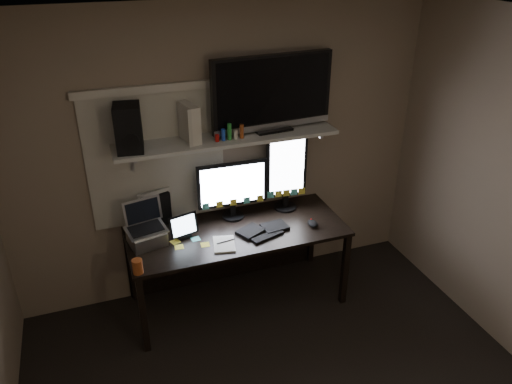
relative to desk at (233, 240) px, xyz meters
name	(u,v)px	position (x,y,z in m)	size (l,w,h in m)	color
ceiling	(331,42)	(0.00, -1.55, 1.95)	(3.60, 3.60, 0.00)	silver
back_wall	(222,155)	(0.00, 0.25, 0.70)	(3.60, 3.60, 0.00)	#776755
window_blinds	(157,159)	(-0.55, 0.24, 0.75)	(1.10, 0.02, 1.10)	beige
desk	(233,240)	(0.00, 0.00, 0.00)	(1.80, 0.75, 0.73)	black
wall_shelf	(228,139)	(0.00, 0.08, 0.91)	(1.80, 0.35, 0.03)	#B5B5B0
monitor_landscape	(232,190)	(0.03, 0.09, 0.44)	(0.60, 0.06, 0.53)	black
monitor_portrait	(286,172)	(0.52, 0.09, 0.53)	(0.36, 0.07, 0.72)	black
keyboard	(263,229)	(0.20, -0.20, 0.19)	(0.43, 0.17, 0.03)	black
mouse	(313,223)	(0.62, -0.27, 0.20)	(0.08, 0.12, 0.04)	black
notepad	(224,244)	(-0.16, -0.30, 0.18)	(0.17, 0.23, 0.01)	beige
tablet	(184,226)	(-0.43, -0.08, 0.28)	(0.24, 0.10, 0.21)	black
file_sorter	(155,208)	(-0.61, 0.19, 0.33)	(0.24, 0.11, 0.31)	black
laptop	(146,226)	(-0.73, -0.09, 0.35)	(0.30, 0.25, 0.34)	#A4A4A9
cup	(138,266)	(-0.85, -0.44, 0.23)	(0.08, 0.08, 0.11)	#92401A
sticky_notes	(189,246)	(-0.43, -0.23, 0.18)	(0.30, 0.22, 0.00)	yellow
tv	(272,93)	(0.39, 0.11, 1.23)	(1.02, 0.18, 0.61)	black
game_console	(189,123)	(-0.30, 0.09, 1.07)	(0.08, 0.25, 0.29)	#BCB6A9
speaker	(128,128)	(-0.76, 0.06, 1.10)	(0.19, 0.23, 0.35)	black
bottles	(229,132)	(-0.01, 0.00, 0.99)	(0.20, 0.05, 0.13)	#A50F0C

